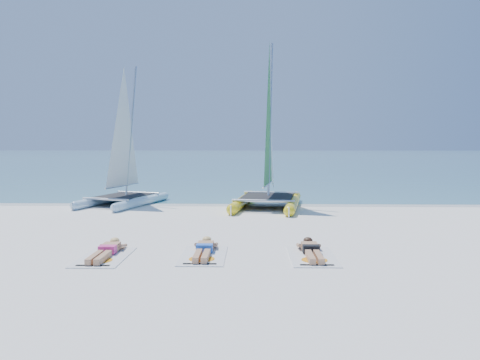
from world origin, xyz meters
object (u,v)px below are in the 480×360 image
(towel_b, at_px, (203,256))
(sunbather_a, at_px, (107,250))
(catamaran_blue, at_px, (124,161))
(sunbather_b, at_px, (204,249))
(towel_a, at_px, (104,257))
(sunbather_c, at_px, (311,250))
(towel_c, at_px, (312,257))
(catamaran_yellow, at_px, (269,152))

(towel_b, bearing_deg, sunbather_a, 179.87)
(catamaran_blue, bearing_deg, sunbather_b, -47.04)
(towel_a, distance_m, sunbather_b, 2.21)
(sunbather_c, bearing_deg, catamaran_blue, 127.99)
(towel_a, height_order, sunbather_a, sunbather_a)
(towel_a, bearing_deg, towel_b, 4.92)
(sunbather_b, height_order, towel_c, sunbather_b)
(towel_c, relative_size, sunbather_c, 1.07)
(sunbather_a, relative_size, sunbather_b, 1.00)
(catamaran_blue, relative_size, towel_a, 3.18)
(sunbather_b, bearing_deg, towel_a, -170.10)
(catamaran_blue, bearing_deg, catamaran_yellow, 15.18)
(towel_b, height_order, sunbather_c, sunbather_c)
(towel_a, xyz_separation_m, towel_b, (2.17, 0.19, 0.00))
(towel_b, bearing_deg, sunbather_c, 3.80)
(catamaran_yellow, bearing_deg, towel_c, -77.14)
(catamaran_blue, relative_size, towel_b, 3.18)
(sunbather_b, bearing_deg, sunbather_a, -175.08)
(catamaran_yellow, bearing_deg, sunbather_a, -106.90)
(catamaran_yellow, height_order, sunbather_b, catamaran_yellow)
(towel_a, xyz_separation_m, sunbather_c, (4.59, 0.35, 0.11))
(towel_b, bearing_deg, sunbather_b, 90.00)
(towel_a, relative_size, sunbather_c, 1.07)
(catamaran_blue, bearing_deg, sunbather_c, -35.27)
(towel_b, height_order, towel_c, same)
(sunbather_a, height_order, towel_b, sunbather_a)
(sunbather_a, bearing_deg, sunbather_b, 4.92)
(sunbather_c, bearing_deg, towel_a, -175.67)
(catamaran_blue, distance_m, sunbather_a, 8.85)
(catamaran_blue, xyz_separation_m, towel_b, (4.09, -8.49, -1.75))
(catamaran_yellow, bearing_deg, catamaran_blue, -173.13)
(towel_a, xyz_separation_m, sunbather_a, (0.00, 0.19, 0.11))
(catamaran_yellow, height_order, towel_a, catamaran_yellow)
(catamaran_blue, distance_m, catamaran_yellow, 5.87)
(sunbather_b, bearing_deg, catamaran_blue, 116.22)
(catamaran_yellow, distance_m, sunbather_a, 9.43)
(towel_c, bearing_deg, catamaran_blue, 127.36)
(catamaran_blue, relative_size, sunbather_c, 3.41)
(towel_b, xyz_separation_m, sunbather_b, (0.00, 0.19, 0.11))
(towel_b, xyz_separation_m, sunbather_c, (2.42, 0.16, 0.11))
(towel_a, distance_m, sunbather_c, 4.60)
(catamaran_yellow, xyz_separation_m, sunbather_b, (-1.77, -8.14, -2.01))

